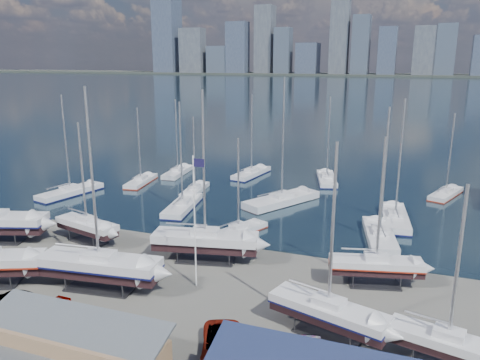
% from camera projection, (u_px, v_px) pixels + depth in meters
% --- Properties ---
extents(ground, '(1400.00, 1400.00, 0.00)m').
position_uv_depth(ground, '(177.00, 283.00, 42.08)').
color(ground, '#605E59').
rests_on(ground, ground).
extents(water, '(1400.00, 600.00, 0.40)m').
position_uv_depth(water, '(386.00, 89.00, 323.86)').
color(water, '#192C3A').
rests_on(water, ground).
extents(far_shore, '(1400.00, 80.00, 2.20)m').
position_uv_depth(far_shore, '(399.00, 75.00, 559.84)').
color(far_shore, '#2D332D').
rests_on(far_shore, ground).
extents(skyline, '(639.14, 43.80, 107.69)m').
position_uv_depth(skyline, '(395.00, 42.00, 547.27)').
color(skyline, '#475166').
rests_on(skyline, far_shore).
extents(sailboat_cradle_2, '(8.27, 4.04, 13.24)m').
position_uv_depth(sailboat_cradle_2, '(87.00, 225.00, 51.12)').
color(sailboat_cradle_2, '#2D2D33').
rests_on(sailboat_cradle_2, ground).
extents(sailboat_cradle_3, '(11.19, 4.35, 17.50)m').
position_uv_depth(sailboat_cradle_3, '(99.00, 266.00, 40.62)').
color(sailboat_cradle_3, '#2D2D33').
rests_on(sailboat_cradle_3, ground).
extents(sailboat_cradle_4, '(10.77, 4.97, 16.89)m').
position_uv_depth(sailboat_cradle_4, '(205.00, 241.00, 46.34)').
color(sailboat_cradle_4, '#2D2D33').
rests_on(sailboat_cradle_4, ground).
extents(sailboat_cradle_5, '(9.13, 4.90, 14.35)m').
position_uv_depth(sailboat_cradle_5, '(328.00, 312.00, 33.55)').
color(sailboat_cradle_5, '#2D2D33').
rests_on(sailboat_cradle_5, ground).
extents(sailboat_cradle_6, '(8.45, 4.15, 13.38)m').
position_uv_depth(sailboat_cradle_6, '(376.00, 265.00, 41.23)').
color(sailboat_cradle_6, '#2D2D33').
rests_on(sailboat_cradle_6, ground).
extents(sailboat_cradle_7, '(7.75, 3.79, 12.48)m').
position_uv_depth(sailboat_cradle_7, '(448.00, 343.00, 29.95)').
color(sailboat_cradle_7, '#2D2D33').
rests_on(sailboat_cradle_7, ground).
extents(sailboat_moored_0, '(5.12, 10.69, 15.41)m').
position_uv_depth(sailboat_moored_0, '(70.00, 193.00, 69.30)').
color(sailboat_moored_0, black).
rests_on(sailboat_moored_0, water).
extents(sailboat_moored_1, '(3.59, 8.80, 12.78)m').
position_uv_depth(sailboat_moored_1, '(141.00, 182.00, 75.64)').
color(sailboat_moored_1, black).
rests_on(sailboat_moored_1, water).
extents(sailboat_moored_2, '(3.45, 9.24, 13.64)m').
position_uv_depth(sailboat_moored_2, '(178.00, 173.00, 81.56)').
color(sailboat_moored_2, black).
rests_on(sailboat_moored_2, water).
extents(sailboat_moored_3, '(4.34, 10.35, 15.01)m').
position_uv_depth(sailboat_moored_3, '(183.00, 207.00, 62.75)').
color(sailboat_moored_3, black).
rests_on(sailboat_moored_3, water).
extents(sailboat_moored_4, '(3.17, 8.15, 11.98)m').
position_uv_depth(sailboat_moored_4, '(195.00, 190.00, 70.64)').
color(sailboat_moored_4, black).
rests_on(sailboat_moored_4, water).
extents(sailboat_moored_5, '(4.33, 10.12, 14.66)m').
position_uv_depth(sailboat_moored_5, '(251.00, 174.00, 80.67)').
color(sailboat_moored_5, black).
rests_on(sailboat_moored_5, water).
extents(sailboat_moored_6, '(5.29, 7.99, 11.66)m').
position_uv_depth(sailboat_moored_6, '(238.00, 231.00, 53.92)').
color(sailboat_moored_6, black).
rests_on(sailboat_moored_6, water).
extents(sailboat_moored_7, '(8.92, 12.10, 18.16)m').
position_uv_depth(sailboat_moored_7, '(282.00, 202.00, 65.03)').
color(sailboat_moored_7, black).
rests_on(sailboat_moored_7, water).
extents(sailboat_moored_8, '(5.07, 10.10, 14.55)m').
position_uv_depth(sailboat_moored_8, '(327.00, 180.00, 76.80)').
color(sailboat_moored_8, black).
rests_on(sailboat_moored_8, water).
extents(sailboat_moored_9, '(4.77, 10.60, 15.46)m').
position_uv_depth(sailboat_moored_9, '(379.00, 237.00, 52.22)').
color(sailboat_moored_9, black).
rests_on(sailboat_moored_9, water).
extents(sailboat_moored_10, '(4.24, 10.88, 15.84)m').
position_uv_depth(sailboat_moored_10, '(395.00, 219.00, 57.89)').
color(sailboat_moored_10, black).
rests_on(sailboat_moored_10, water).
extents(sailboat_moored_11, '(5.35, 8.84, 12.79)m').
position_uv_depth(sailboat_moored_11, '(446.00, 195.00, 68.54)').
color(sailboat_moored_11, black).
rests_on(sailboat_moored_11, water).
extents(car_a, '(2.00, 4.79, 1.62)m').
position_uv_depth(car_a, '(43.00, 315.00, 35.38)').
color(car_a, gray).
rests_on(car_a, ground).
extents(car_b, '(4.89, 3.05, 1.52)m').
position_uv_depth(car_b, '(21.00, 303.00, 37.11)').
color(car_b, gray).
rests_on(car_b, ground).
extents(car_c, '(4.49, 6.29, 1.59)m').
position_uv_depth(car_c, '(221.00, 345.00, 31.61)').
color(car_c, gray).
rests_on(car_c, ground).
extents(flagpole, '(1.05, 0.12, 11.83)m').
position_uv_depth(flagpole, '(195.00, 213.00, 39.90)').
color(flagpole, white).
rests_on(flagpole, ground).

